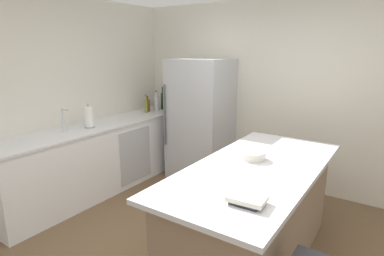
{
  "coord_description": "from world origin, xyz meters",
  "views": [
    {
      "loc": [
        1.3,
        -2.1,
        1.95
      ],
      "look_at": [
        -0.79,
        0.99,
        1.0
      ],
      "focal_mm": 29.68,
      "sensor_mm": 36.0,
      "label": 1
    }
  ],
  "objects": [
    {
      "name": "wall_rear",
      "position": [
        0.0,
        2.25,
        1.3
      ],
      "size": [
        6.0,
        0.1,
        2.6
      ],
      "primitive_type": "cube",
      "color": "silver",
      "rests_on": "ground_plane"
    },
    {
      "name": "wall_left",
      "position": [
        -2.45,
        0.0,
        1.3
      ],
      "size": [
        0.1,
        6.0,
        2.6
      ],
      "primitive_type": "cube",
      "color": "silver",
      "rests_on": "ground_plane"
    },
    {
      "name": "counter_run_left",
      "position": [
        -2.09,
        0.64,
        0.47
      ],
      "size": [
        0.65,
        2.95,
        0.94
      ],
      "color": "white",
      "rests_on": "ground_plane"
    },
    {
      "name": "kitchen_island",
      "position": [
        0.3,
        0.39,
        0.47
      ],
      "size": [
        0.99,
        2.18,
        0.93
      ],
      "color": "#8E755B",
      "rests_on": "ground_plane"
    },
    {
      "name": "refrigerator",
      "position": [
        -1.21,
        1.84,
        0.9
      ],
      "size": [
        0.84,
        0.76,
        1.8
      ],
      "color": "#B7BABF",
      "rests_on": "ground_plane"
    },
    {
      "name": "sink_faucet",
      "position": [
        -2.14,
        0.16,
        1.1
      ],
      "size": [
        0.15,
        0.05,
        0.3
      ],
      "color": "silver",
      "rests_on": "counter_run_left"
    },
    {
      "name": "paper_towel_roll",
      "position": [
        -2.06,
        0.47,
        1.07
      ],
      "size": [
        0.14,
        0.14,
        0.31
      ],
      "color": "gray",
      "rests_on": "counter_run_left"
    },
    {
      "name": "wine_bottle",
      "position": [
        -2.07,
        2.0,
        1.09
      ],
      "size": [
        0.06,
        0.06,
        0.38
      ],
      "color": "#19381E",
      "rests_on": "counter_run_left"
    },
    {
      "name": "hot_sauce_bottle",
      "position": [
        -2.14,
        1.9,
        1.02
      ],
      "size": [
        0.05,
        0.05,
        0.21
      ],
      "color": "red",
      "rests_on": "counter_run_left"
    },
    {
      "name": "soda_bottle",
      "position": [
        -2.04,
        1.81,
        1.08
      ],
      "size": [
        0.07,
        0.07,
        0.33
      ],
      "color": "silver",
      "rests_on": "counter_run_left"
    },
    {
      "name": "whiskey_bottle",
      "position": [
        -2.15,
        1.71,
        1.04
      ],
      "size": [
        0.08,
        0.08,
        0.25
      ],
      "color": "brown",
      "rests_on": "counter_run_left"
    },
    {
      "name": "olive_oil_bottle",
      "position": [
        -2.1,
        1.62,
        1.05
      ],
      "size": [
        0.05,
        0.05,
        0.29
      ],
      "color": "olive",
      "rests_on": "counter_run_left"
    },
    {
      "name": "cookbook_stack",
      "position": [
        0.52,
        -0.29,
        0.96
      ],
      "size": [
        0.26,
        0.19,
        0.06
      ],
      "color": "#2D2D33",
      "rests_on": "kitchen_island"
    },
    {
      "name": "mixing_bowl",
      "position": [
        0.2,
        0.55,
        0.97
      ],
      "size": [
        0.24,
        0.24,
        0.08
      ],
      "color": "silver",
      "rests_on": "kitchen_island"
    }
  ]
}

